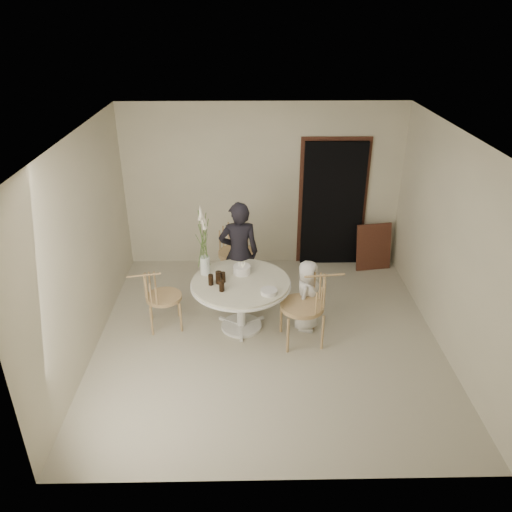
{
  "coord_description": "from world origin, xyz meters",
  "views": [
    {
      "loc": [
        -0.25,
        -5.47,
        4.01
      ],
      "look_at": [
        -0.15,
        0.3,
        1.08
      ],
      "focal_mm": 35.0,
      "sensor_mm": 36.0,
      "label": 1
    }
  ],
  "objects_px": {
    "chair_left": "(155,292)",
    "table": "(241,289)",
    "birthday_cake": "(242,270)",
    "boy": "(307,296)",
    "flower_vase": "(204,246)",
    "girl": "(239,254)",
    "chair_far": "(236,243)",
    "chair_right": "(313,298)"
  },
  "relations": [
    {
      "from": "chair_right",
      "to": "girl",
      "type": "bearing_deg",
      "value": -143.41
    },
    {
      "from": "chair_far",
      "to": "birthday_cake",
      "type": "bearing_deg",
      "value": -90.89
    },
    {
      "from": "chair_right",
      "to": "boy",
      "type": "bearing_deg",
      "value": -179.38
    },
    {
      "from": "chair_right",
      "to": "chair_left",
      "type": "relative_size",
      "value": 1.17
    },
    {
      "from": "chair_left",
      "to": "flower_vase",
      "type": "xyz_separation_m",
      "value": [
        0.68,
        0.18,
        0.6
      ]
    },
    {
      "from": "chair_right",
      "to": "girl",
      "type": "xyz_separation_m",
      "value": [
        -0.96,
        1.0,
        0.15
      ]
    },
    {
      "from": "chair_left",
      "to": "girl",
      "type": "bearing_deg",
      "value": -71.54
    },
    {
      "from": "chair_far",
      "to": "flower_vase",
      "type": "distance_m",
      "value": 1.29
    },
    {
      "from": "chair_far",
      "to": "boy",
      "type": "height_order",
      "value": "boy"
    },
    {
      "from": "chair_far",
      "to": "chair_left",
      "type": "distance_m",
      "value": 1.69
    },
    {
      "from": "birthday_cake",
      "to": "boy",
      "type": "bearing_deg",
      "value": -14.96
    },
    {
      "from": "table",
      "to": "girl",
      "type": "xyz_separation_m",
      "value": [
        -0.03,
        0.7,
        0.17
      ]
    },
    {
      "from": "table",
      "to": "birthday_cake",
      "type": "relative_size",
      "value": 5.68
    },
    {
      "from": "birthday_cake",
      "to": "chair_left",
      "type": "bearing_deg",
      "value": -171.55
    },
    {
      "from": "flower_vase",
      "to": "birthday_cake",
      "type": "bearing_deg",
      "value": -0.2
    },
    {
      "from": "flower_vase",
      "to": "girl",
      "type": "bearing_deg",
      "value": 46.84
    },
    {
      "from": "chair_far",
      "to": "girl",
      "type": "bearing_deg",
      "value": -90.82
    },
    {
      "from": "table",
      "to": "chair_left",
      "type": "xyz_separation_m",
      "value": [
        -1.16,
        0.04,
        -0.07
      ]
    },
    {
      "from": "chair_far",
      "to": "flower_vase",
      "type": "height_order",
      "value": "flower_vase"
    },
    {
      "from": "chair_right",
      "to": "birthday_cake",
      "type": "relative_size",
      "value": 4.19
    },
    {
      "from": "chair_right",
      "to": "birthday_cake",
      "type": "bearing_deg",
      "value": -126.59
    },
    {
      "from": "chair_far",
      "to": "chair_right",
      "type": "relative_size",
      "value": 1.02
    },
    {
      "from": "boy",
      "to": "birthday_cake",
      "type": "xyz_separation_m",
      "value": [
        -0.88,
        0.23,
        0.28
      ]
    },
    {
      "from": "flower_vase",
      "to": "chair_right",
      "type": "bearing_deg",
      "value": -20.06
    },
    {
      "from": "girl",
      "to": "flower_vase",
      "type": "xyz_separation_m",
      "value": [
        -0.45,
        -0.48,
        0.36
      ]
    },
    {
      "from": "chair_right",
      "to": "boy",
      "type": "relative_size",
      "value": 0.97
    },
    {
      "from": "flower_vase",
      "to": "chair_left",
      "type": "bearing_deg",
      "value": -165.45
    },
    {
      "from": "table",
      "to": "boy",
      "type": "bearing_deg",
      "value": -1.15
    },
    {
      "from": "chair_left",
      "to": "birthday_cake",
      "type": "distance_m",
      "value": 1.21
    },
    {
      "from": "chair_right",
      "to": "girl",
      "type": "height_order",
      "value": "girl"
    },
    {
      "from": "girl",
      "to": "flower_vase",
      "type": "distance_m",
      "value": 0.75
    },
    {
      "from": "chair_far",
      "to": "flower_vase",
      "type": "xyz_separation_m",
      "value": [
        -0.39,
        -1.13,
        0.5
      ]
    },
    {
      "from": "chair_left",
      "to": "table",
      "type": "bearing_deg",
      "value": -103.79
    },
    {
      "from": "birthday_cake",
      "to": "flower_vase",
      "type": "height_order",
      "value": "flower_vase"
    },
    {
      "from": "girl",
      "to": "boy",
      "type": "relative_size",
      "value": 1.55
    },
    {
      "from": "table",
      "to": "chair_left",
      "type": "distance_m",
      "value": 1.16
    },
    {
      "from": "chair_right",
      "to": "flower_vase",
      "type": "bearing_deg",
      "value": -117.35
    },
    {
      "from": "chair_far",
      "to": "birthday_cake",
      "type": "distance_m",
      "value": 1.14
    },
    {
      "from": "girl",
      "to": "birthday_cake",
      "type": "height_order",
      "value": "girl"
    },
    {
      "from": "boy",
      "to": "flower_vase",
      "type": "xyz_separation_m",
      "value": [
        -1.37,
        0.24,
        0.64
      ]
    },
    {
      "from": "girl",
      "to": "flower_vase",
      "type": "bearing_deg",
      "value": 40.45
    },
    {
      "from": "chair_right",
      "to": "birthday_cake",
      "type": "distance_m",
      "value": 1.06
    }
  ]
}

